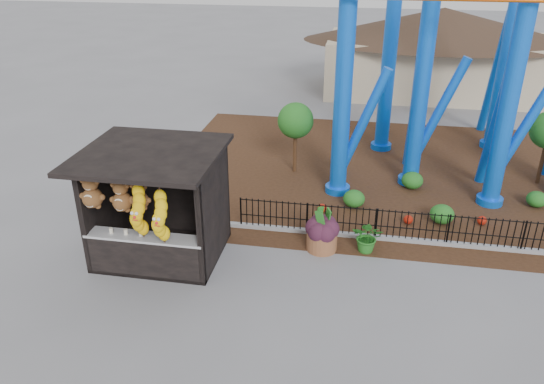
% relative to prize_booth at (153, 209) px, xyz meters
% --- Properties ---
extents(ground, '(120.00, 120.00, 0.00)m').
position_rel_prize_booth_xyz_m(ground, '(3.02, -0.88, -1.54)').
color(ground, slate).
rests_on(ground, ground).
extents(mulch_bed, '(18.00, 12.00, 0.02)m').
position_rel_prize_booth_xyz_m(mulch_bed, '(7.02, 7.12, -1.53)').
color(mulch_bed, '#331E11').
rests_on(mulch_bed, ground).
extents(curb, '(18.00, 0.18, 0.12)m').
position_rel_prize_booth_xyz_m(curb, '(7.02, 2.12, -1.48)').
color(curb, gray).
rests_on(curb, ground).
extents(prize_booth, '(3.50, 3.40, 3.12)m').
position_rel_prize_booth_xyz_m(prize_booth, '(0.00, 0.00, 0.00)').
color(prize_booth, black).
rests_on(prize_booth, ground).
extents(picket_fence, '(12.20, 0.06, 1.00)m').
position_rel_prize_booth_xyz_m(picket_fence, '(7.92, 2.12, -1.04)').
color(picket_fence, black).
rests_on(picket_fence, ground).
extents(terracotta_planter, '(1.07, 1.07, 0.55)m').
position_rel_prize_booth_xyz_m(terracotta_planter, '(4.34, 1.29, -1.27)').
color(terracotta_planter, brown).
rests_on(terracotta_planter, ground).
extents(planter_foliage, '(0.70, 0.70, 0.64)m').
position_rel_prize_booth_xyz_m(planter_foliage, '(4.34, 1.29, -0.68)').
color(planter_foliage, '#341424').
rests_on(planter_foliage, terracotta_planter).
extents(potted_plant, '(0.95, 0.85, 0.93)m').
position_rel_prize_booth_xyz_m(potted_plant, '(5.60, 1.41, -1.08)').
color(potted_plant, '#2C591A').
rests_on(potted_plant, ground).
extents(landscaping, '(8.61, 3.16, 0.59)m').
position_rel_prize_booth_xyz_m(landscaping, '(7.88, 4.51, -1.26)').
color(landscaping, '#1F5E1B').
rests_on(landscaping, mulch_bed).
extents(pavilion, '(15.00, 15.00, 4.80)m').
position_rel_prize_booth_xyz_m(pavilion, '(9.02, 19.12, 1.52)').
color(pavilion, '#BFAD8C').
rests_on(pavilion, ground).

